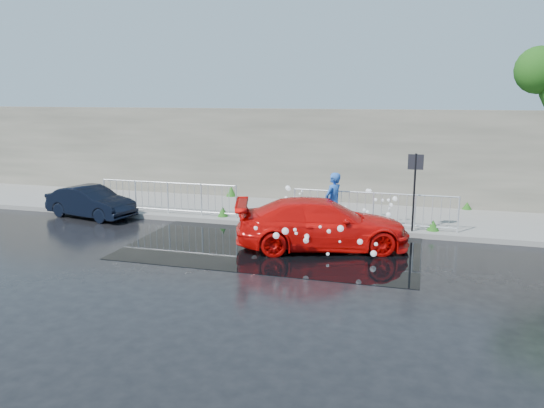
{
  "coord_description": "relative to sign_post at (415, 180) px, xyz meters",
  "views": [
    {
      "loc": [
        4.44,
        -12.88,
        4.18
      ],
      "look_at": [
        0.16,
        1.9,
        1.0
      ],
      "focal_mm": 35.0,
      "sensor_mm": 36.0,
      "label": 1
    }
  ],
  "objects": [
    {
      "name": "weeds",
      "position": [
        -4.63,
        1.35,
        -1.39
      ],
      "size": [
        12.17,
        3.93,
        0.43
      ],
      "color": "#1A4B14",
      "rests_on": "pavement"
    },
    {
      "name": "puddle",
      "position": [
        -3.7,
        -2.1,
        -1.72
      ],
      "size": [
        8.0,
        5.0,
        0.01
      ],
      "primitive_type": "cube",
      "color": "black",
      "rests_on": "ground"
    },
    {
      "name": "water_spray",
      "position": [
        -2.37,
        -1.05,
        -1.09
      ],
      "size": [
        3.73,
        5.56,
        1.1
      ],
      "color": "white",
      "rests_on": "ground"
    },
    {
      "name": "railing_right",
      "position": [
        -1.2,
        0.25,
        -0.99
      ],
      "size": [
        5.05,
        0.05,
        1.1
      ],
      "color": "silver",
      "rests_on": "pavement"
    },
    {
      "name": "curb",
      "position": [
        -4.2,
        -0.1,
        -1.64
      ],
      "size": [
        30.0,
        0.25,
        0.16
      ],
      "primitive_type": "cube",
      "color": "slate",
      "rests_on": "ground"
    },
    {
      "name": "person",
      "position": [
        -2.39,
        -0.1,
        -0.8
      ],
      "size": [
        0.7,
        0.8,
        1.85
      ],
      "primitive_type": "imported",
      "rotation": [
        0.0,
        0.0,
        -2.03
      ],
      "color": "blue",
      "rests_on": "ground"
    },
    {
      "name": "dark_car",
      "position": [
        -10.77,
        -0.5,
        -1.18
      ],
      "size": [
        3.47,
        1.82,
        1.09
      ],
      "primitive_type": "imported",
      "rotation": [
        0.0,
        0.0,
        1.36
      ],
      "color": "black",
      "rests_on": "ground"
    },
    {
      "name": "ground",
      "position": [
        -4.2,
        -3.1,
        -1.72
      ],
      "size": [
        90.0,
        90.0,
        0.0
      ],
      "primitive_type": "plane",
      "color": "black",
      "rests_on": "ground"
    },
    {
      "name": "sign_post",
      "position": [
        0.0,
        0.0,
        0.0
      ],
      "size": [
        0.45,
        0.06,
        2.5
      ],
      "color": "black",
      "rests_on": "ground"
    },
    {
      "name": "pavement",
      "position": [
        -4.2,
        1.9,
        -1.65
      ],
      "size": [
        30.0,
        4.0,
        0.15
      ],
      "primitive_type": "cube",
      "color": "slate",
      "rests_on": "ground"
    },
    {
      "name": "railing_left",
      "position": [
        -8.2,
        0.25,
        -0.99
      ],
      "size": [
        5.05,
        0.05,
        1.1
      ],
      "color": "silver",
      "rests_on": "pavement"
    },
    {
      "name": "red_car",
      "position": [
        -2.37,
        -1.98,
        -1.03
      ],
      "size": [
        5.11,
        3.24,
        1.38
      ],
      "primitive_type": "imported",
      "rotation": [
        0.0,
        0.0,
        1.87
      ],
      "color": "red",
      "rests_on": "ground"
    },
    {
      "name": "retaining_wall",
      "position": [
        -4.2,
        4.1,
        0.18
      ],
      "size": [
        30.0,
        0.6,
        3.5
      ],
      "primitive_type": "cube",
      "color": "#535146",
      "rests_on": "pavement"
    }
  ]
}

